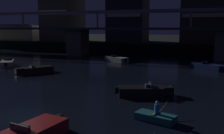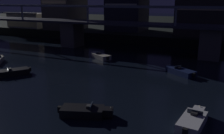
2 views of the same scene
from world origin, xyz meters
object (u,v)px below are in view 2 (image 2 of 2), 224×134
Objects in this scene: waterfront_pavilion at (28,20)px; speedboat_far_right at (13,72)px; speedboat_far_left at (85,111)px; river_bridge at (133,31)px; speedboat_near_center at (101,56)px; speedboat_near_left at (181,72)px; speedboat_near_right at (193,121)px.

waterfront_pavilion reaches higher than speedboat_far_right.
waterfront_pavilion reaches higher than speedboat_far_left.
river_bridge reaches higher than speedboat_near_center.
speedboat_near_left and speedboat_far_left have the same top height.
speedboat_near_left is at bearing 25.80° from speedboat_far_right.
river_bridge is 31.01m from speedboat_far_left.
speedboat_near_left is 0.98× the size of speedboat_near_center.
waterfront_pavilion is 2.61× the size of speedboat_far_right.
speedboat_far_right is (-9.63, -23.25, -3.89)m from river_bridge.
speedboat_far_left is (46.27, -41.97, -4.02)m from waterfront_pavilion.
speedboat_near_center is at bearing 164.92° from speedboat_near_left.
speedboat_near_right is (55.62, -39.64, -4.02)m from waterfront_pavilion.
speedboat_far_right is (-6.51, -14.69, 0.00)m from speedboat_near_center.
waterfront_pavilion is 68.42m from speedboat_near_right.
speedboat_far_left is at bearing -65.65° from speedboat_near_center.
river_bridge is 18.86× the size of speedboat_far_left.
speedboat_near_center is 27.04m from speedboat_near_right.
waterfront_pavilion is at bearing 144.52° from speedboat_near_right.
river_bridge reaches higher than speedboat_far_left.
speedboat_far_left is at bearing -77.61° from river_bridge.
speedboat_far_left is (9.73, -21.49, 0.00)m from speedboat_near_center.
speedboat_near_right is (3.74, -15.04, 0.00)m from speedboat_near_left.
speedboat_near_center is 16.06m from speedboat_far_right.
river_bridge is 32.22m from speedboat_near_right.
waterfront_pavilion is (-39.67, 11.91, 0.14)m from river_bridge.
waterfront_pavilion is 2.43× the size of speedboat_far_left.
speedboat_near_center is (-15.33, 4.13, 0.00)m from speedboat_near_left.
speedboat_near_left is 15.50m from speedboat_near_right.
waterfront_pavilion is at bearing 130.51° from speedboat_far_right.
waterfront_pavilion reaches higher than speedboat_near_left.
speedboat_near_left is at bearing -15.08° from speedboat_near_center.
speedboat_near_right is at bearing -45.15° from speedboat_near_center.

